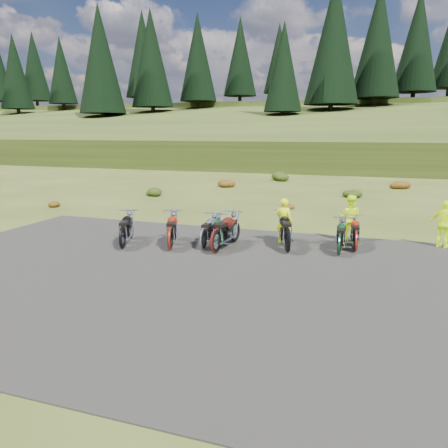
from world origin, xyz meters
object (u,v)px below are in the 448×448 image
(motorcycle_3, at_px, (204,250))
(person_middle, at_px, (284,222))
(motorcycle_7, at_px, (339,256))
(motorcycle_0, at_px, (123,250))

(motorcycle_3, relative_size, person_middle, 1.24)
(motorcycle_3, bearing_deg, motorcycle_7, -84.84)
(motorcycle_0, relative_size, motorcycle_7, 1.08)
(motorcycle_0, height_order, motorcycle_7, motorcycle_0)
(motorcycle_7, bearing_deg, person_middle, 65.33)
(motorcycle_0, distance_m, motorcycle_3, 2.70)
(motorcycle_0, relative_size, motorcycle_3, 1.09)
(motorcycle_0, xyz_separation_m, motorcycle_3, (2.55, 0.90, 0.00))
(motorcycle_0, bearing_deg, person_middle, -84.14)
(motorcycle_0, distance_m, person_middle, 5.56)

